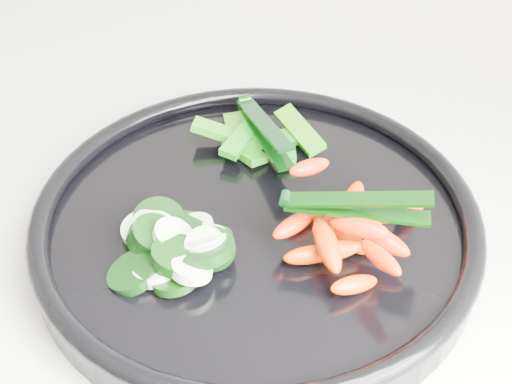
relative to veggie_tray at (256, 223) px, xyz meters
The scene contains 6 objects.
veggie_tray is the anchor object (origin of this frame).
cucumber_pile 0.08m from the veggie_tray, 121.59° to the right, with size 0.12×0.12×0.04m.
carrot_pile 0.08m from the veggie_tray, ahead, with size 0.13×0.15×0.05m.
pepper_pile 0.10m from the veggie_tray, 120.04° to the left, with size 0.12×0.09×0.03m.
tong_carrot 0.10m from the veggie_tray, ahead, with size 0.11×0.05×0.02m.
tong_pepper 0.10m from the veggie_tray, 116.40° to the left, with size 0.10×0.08×0.02m.
Camera 1 is at (0.32, 1.27, 1.36)m, focal length 50.00 mm.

